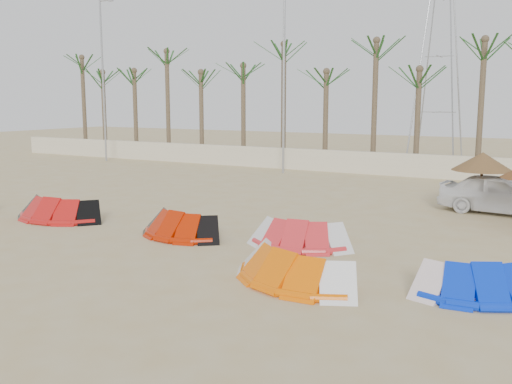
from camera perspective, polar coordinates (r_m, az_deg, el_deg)
The scene contains 13 objects.
ground at distance 13.99m, azimuth -12.24°, elevation -8.70°, with size 120.00×120.00×0.00m, color tan.
boundary_wall at distance 33.33m, azimuth 13.57°, elevation 2.71°, with size 60.00×0.30×1.30m, color beige.
palm_line at distance 34.49m, azimuth 15.73°, elevation 12.48°, with size 52.00×4.00×7.70m.
lamp_a at distance 41.61m, azimuth -15.02°, elevation 10.94°, with size 1.25×0.14×11.00m.
lamp_b at distance 33.45m, azimuth 2.86°, elevation 11.75°, with size 1.25×0.14×11.00m.
pylon at distance 38.96m, azimuth 17.36°, elevation 2.48°, with size 3.00×3.00×14.00m, color #A5A8AD, non-canonical shape.
kite_red_left at distance 21.72m, azimuth -18.62°, elevation -1.46°, with size 3.61×1.80×0.90m.
kite_red_mid at distance 18.13m, azimuth -7.13°, elevation -3.09°, with size 3.10×1.79×0.90m.
kite_red_right at distance 16.81m, azimuth 4.75°, elevation -4.02°, with size 3.14×1.83×0.90m.
kite_orange at distance 13.61m, azimuth 4.22°, elevation -7.16°, with size 3.84×2.48×0.90m.
kite_blue at distance 13.54m, azimuth 21.98°, elevation -7.92°, with size 3.42×2.54×0.90m.
parasol_left at distance 23.27m, azimuth 21.70°, elevation 2.85°, with size 2.26×2.26×2.30m.
car at distance 23.34m, azimuth 23.29°, elevation -0.18°, with size 1.79×4.44×1.51m, color white.
Camera 1 is at (8.91, -9.92, 4.23)m, focal length 40.00 mm.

